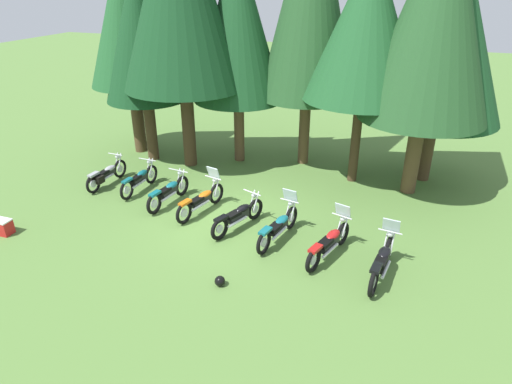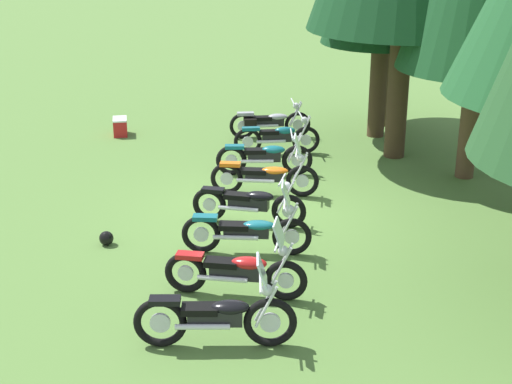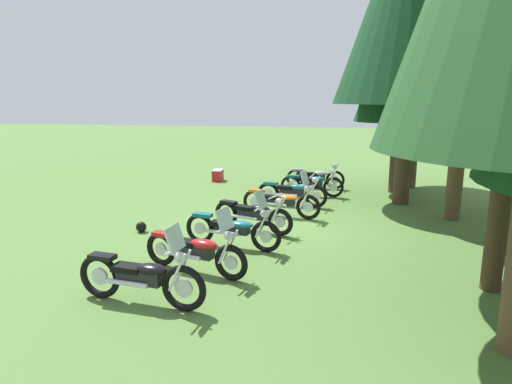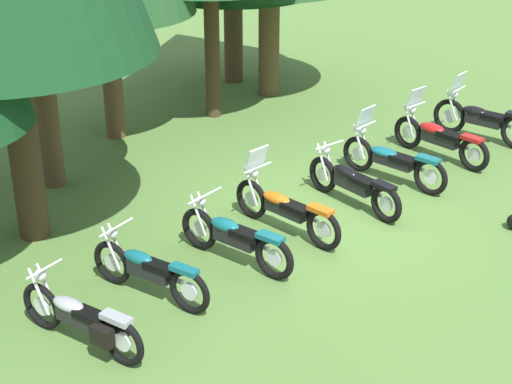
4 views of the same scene
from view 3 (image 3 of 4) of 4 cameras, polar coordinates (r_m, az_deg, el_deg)
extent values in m
plane|color=#547A38|center=(11.88, 1.60, -4.12)|extent=(80.00, 80.00, 0.00)
torus|color=black|center=(16.50, 10.21, 1.54)|extent=(0.13, 0.70, 0.69)
cylinder|color=silver|center=(16.50, 10.21, 1.54)|extent=(0.06, 0.27, 0.27)
torus|color=black|center=(16.63, 5.13, 1.77)|extent=(0.13, 0.70, 0.69)
cylinder|color=silver|center=(16.63, 5.13, 1.77)|extent=(0.06, 0.27, 0.27)
cube|color=black|center=(16.53, 7.67, 1.98)|extent=(0.23, 0.74, 0.21)
ellipsoid|color=#9EA0A8|center=(16.49, 8.39, 2.40)|extent=(0.27, 0.53, 0.17)
cube|color=black|center=(16.54, 6.98, 2.36)|extent=(0.25, 0.50, 0.10)
cube|color=#9EA0A8|center=(16.57, 5.43, 2.88)|extent=(0.20, 0.45, 0.08)
cylinder|color=silver|center=(16.52, 10.06, 2.61)|extent=(0.06, 0.34, 0.65)
cylinder|color=silver|center=(16.38, 10.03, 2.53)|extent=(0.06, 0.34, 0.65)
cylinder|color=silver|center=(16.40, 9.81, 3.75)|extent=(0.62, 0.07, 0.04)
sphere|color=silver|center=(16.42, 10.10, 3.32)|extent=(0.18, 0.18, 0.17)
cylinder|color=silver|center=(16.44, 7.06, 1.68)|extent=(0.12, 0.73, 0.08)
cube|color=black|center=(16.74, 5.89, 2.17)|extent=(0.16, 0.33, 0.26)
cube|color=black|center=(16.44, 5.76, 1.99)|extent=(0.16, 0.33, 0.26)
torus|color=black|center=(15.12, 9.98, 0.59)|extent=(0.13, 0.70, 0.70)
cylinder|color=silver|center=(15.12, 9.98, 0.59)|extent=(0.06, 0.27, 0.27)
torus|color=black|center=(15.25, 4.50, 0.84)|extent=(0.13, 0.70, 0.70)
cylinder|color=silver|center=(15.25, 4.50, 0.84)|extent=(0.06, 0.27, 0.27)
cube|color=black|center=(15.14, 7.24, 1.12)|extent=(0.21, 0.73, 0.24)
ellipsoid|color=#14606B|center=(15.10, 8.01, 1.64)|extent=(0.25, 0.52, 0.19)
cube|color=black|center=(15.14, 6.50, 1.60)|extent=(0.23, 0.49, 0.10)
cube|color=#14606B|center=(15.18, 4.82, 2.05)|extent=(0.19, 0.45, 0.08)
cylinder|color=silver|center=(15.13, 9.81, 1.76)|extent=(0.06, 0.34, 0.65)
cylinder|color=silver|center=(15.00, 9.78, 1.67)|extent=(0.06, 0.34, 0.65)
cylinder|color=silver|center=(15.01, 9.54, 2.99)|extent=(0.71, 0.07, 0.04)
sphere|color=silver|center=(15.03, 9.86, 2.53)|extent=(0.18, 0.18, 0.17)
cylinder|color=silver|center=(15.07, 6.58, 0.74)|extent=(0.11, 0.73, 0.08)
torus|color=black|center=(13.61, 7.76, -0.57)|extent=(0.21, 0.72, 0.71)
cylinder|color=silver|center=(13.61, 7.76, -0.57)|extent=(0.08, 0.27, 0.27)
torus|color=black|center=(13.94, 1.60, -0.17)|extent=(0.21, 0.72, 0.71)
cylinder|color=silver|center=(13.94, 1.60, -0.17)|extent=(0.08, 0.27, 0.27)
cube|color=black|center=(13.73, 4.65, 0.07)|extent=(0.31, 0.77, 0.24)
ellipsoid|color=#14606B|center=(13.66, 5.52, 0.62)|extent=(0.34, 0.56, 0.19)
cube|color=black|center=(13.75, 3.81, 0.60)|extent=(0.31, 0.53, 0.10)
cube|color=#14606B|center=(13.85, 1.93, 1.14)|extent=(0.25, 0.46, 0.08)
cylinder|color=silver|center=(13.64, 7.61, 0.73)|extent=(0.09, 0.34, 0.65)
cylinder|color=silver|center=(13.48, 7.49, 0.60)|extent=(0.09, 0.34, 0.65)
cylinder|color=silver|center=(13.51, 7.25, 2.09)|extent=(0.78, 0.14, 0.04)
sphere|color=silver|center=(13.52, 7.62, 1.57)|extent=(0.19, 0.19, 0.17)
cylinder|color=silver|center=(13.66, 3.84, -0.36)|extent=(0.18, 0.76, 0.08)
torus|color=black|center=(12.27, 6.77, -1.96)|extent=(0.27, 0.71, 0.71)
cylinder|color=silver|center=(12.27, 6.77, -1.96)|extent=(0.11, 0.27, 0.27)
torus|color=black|center=(12.82, -0.22, -1.26)|extent=(0.27, 0.71, 0.71)
cylinder|color=silver|center=(12.82, -0.22, -1.26)|extent=(0.11, 0.27, 0.27)
cube|color=black|center=(12.50, 3.21, -1.20)|extent=(0.39, 0.83, 0.21)
ellipsoid|color=#D16014|center=(12.40, 4.18, -0.73)|extent=(0.39, 0.62, 0.16)
cube|color=black|center=(12.56, 2.25, -0.68)|extent=(0.36, 0.58, 0.10)
cube|color=#D16014|center=(12.71, 0.11, 0.15)|extent=(0.29, 0.47, 0.08)
cylinder|color=silver|center=(12.29, 6.65, -0.50)|extent=(0.12, 0.34, 0.65)
cylinder|color=silver|center=(12.15, 6.43, -0.65)|extent=(0.12, 0.34, 0.65)
cylinder|color=silver|center=(12.17, 6.22, 1.00)|extent=(0.65, 0.19, 0.04)
sphere|color=silver|center=(12.17, 6.61, 0.42)|extent=(0.20, 0.20, 0.17)
cylinder|color=silver|center=(12.46, 2.22, -1.57)|extent=(0.26, 0.80, 0.08)
cube|color=silver|center=(12.14, 6.33, 1.83)|extent=(0.46, 0.25, 0.39)
torus|color=black|center=(10.79, 3.15, -3.92)|extent=(0.35, 0.68, 0.69)
cylinder|color=silver|center=(10.79, 3.15, -3.92)|extent=(0.14, 0.26, 0.26)
torus|color=black|center=(11.58, -3.88, -2.81)|extent=(0.35, 0.68, 0.69)
cylinder|color=silver|center=(11.58, -3.88, -2.81)|extent=(0.14, 0.26, 0.26)
cube|color=black|center=(11.13, -0.49, -2.81)|extent=(0.48, 0.82, 0.25)
ellipsoid|color=black|center=(10.99, 0.49, -2.20)|extent=(0.45, 0.62, 0.19)
cube|color=black|center=(11.21, -1.45, -2.06)|extent=(0.42, 0.58, 0.10)
cube|color=black|center=(11.46, -3.57, -1.34)|extent=(0.34, 0.48, 0.08)
cylinder|color=silver|center=(10.81, 3.09, -2.26)|extent=(0.16, 0.33, 0.65)
cylinder|color=silver|center=(10.67, 2.68, -2.45)|extent=(0.16, 0.33, 0.65)
cylinder|color=silver|center=(10.69, 2.53, -0.55)|extent=(0.65, 0.27, 0.04)
sphere|color=silver|center=(10.68, 2.95, -1.23)|extent=(0.22, 0.22, 0.17)
cylinder|color=silver|center=(11.13, -1.63, -3.29)|extent=(0.35, 0.77, 0.08)
torus|color=black|center=(9.65, 1.29, -5.78)|extent=(0.25, 0.72, 0.71)
cylinder|color=silver|center=(9.65, 1.29, -5.78)|extent=(0.10, 0.28, 0.27)
torus|color=black|center=(10.31, -7.27, -4.70)|extent=(0.25, 0.72, 0.71)
cylinder|color=silver|center=(10.31, -7.27, -4.70)|extent=(0.10, 0.28, 0.27)
cube|color=black|center=(9.92, -3.14, -4.75)|extent=(0.39, 0.84, 0.20)
ellipsoid|color=#14606B|center=(9.80, -1.95, -4.21)|extent=(0.40, 0.62, 0.16)
cube|color=black|center=(9.99, -4.32, -4.10)|extent=(0.38, 0.58, 0.10)
cube|color=#14606B|center=(10.18, -6.92, -2.97)|extent=(0.30, 0.47, 0.08)
cylinder|color=silver|center=(9.66, 1.15, -3.91)|extent=(0.11, 0.34, 0.65)
cylinder|color=silver|center=(9.50, 0.78, -4.18)|extent=(0.11, 0.34, 0.65)
cylinder|color=silver|center=(9.52, 0.52, -2.05)|extent=(0.60, 0.16, 0.04)
sphere|color=silver|center=(9.52, 1.02, -2.80)|extent=(0.20, 0.20, 0.17)
cylinder|color=silver|center=(9.89, -4.44, -5.24)|extent=(0.24, 0.81, 0.08)
cube|color=silver|center=(9.47, 0.64, -1.00)|extent=(0.46, 0.24, 0.39)
torus|color=black|center=(8.22, -3.25, -9.11)|extent=(0.32, 0.70, 0.69)
cylinder|color=silver|center=(8.22, -3.25, -9.11)|extent=(0.12, 0.26, 0.26)
torus|color=black|center=(9.11, -12.21, -7.21)|extent=(0.32, 0.70, 0.69)
cylinder|color=silver|center=(9.11, -12.21, -7.21)|extent=(0.12, 0.26, 0.26)
cube|color=black|center=(8.60, -7.99, -7.45)|extent=(0.46, 0.84, 0.25)
ellipsoid|color=#B21919|center=(8.43, -6.77, -6.73)|extent=(0.44, 0.63, 0.19)
cube|color=black|center=(8.69, -9.23, -6.44)|extent=(0.42, 0.59, 0.10)
cube|color=#B21919|center=(8.96, -11.90, -5.39)|extent=(0.33, 0.48, 0.08)
cylinder|color=silver|center=(8.22, -3.33, -6.91)|extent=(0.14, 0.33, 0.65)
cylinder|color=silver|center=(8.08, -3.96, -7.26)|extent=(0.14, 0.33, 0.65)
cylinder|color=silver|center=(8.08, -4.17, -4.73)|extent=(0.59, 0.21, 0.04)
sphere|color=silver|center=(8.07, -3.60, -5.64)|extent=(0.21, 0.21, 0.17)
cylinder|color=silver|center=(8.62, -9.52, -8.08)|extent=(0.31, 0.80, 0.08)
cube|color=silver|center=(8.02, -4.06, -3.52)|extent=(0.47, 0.28, 0.39)
torus|color=black|center=(7.18, -9.33, -12.21)|extent=(0.21, 0.78, 0.77)
cylinder|color=silver|center=(7.18, -9.33, -12.21)|extent=(0.09, 0.30, 0.29)
torus|color=black|center=(7.97, -19.56, -10.25)|extent=(0.21, 0.78, 0.77)
cylinder|color=silver|center=(7.97, -19.56, -10.25)|extent=(0.09, 0.30, 0.29)
cube|color=black|center=(7.50, -14.78, -10.48)|extent=(0.34, 0.80, 0.24)
ellipsoid|color=black|center=(7.34, -13.40, -9.71)|extent=(0.37, 0.58, 0.18)
cube|color=black|center=(7.57, -16.22, -9.42)|extent=(0.34, 0.55, 0.10)
cube|color=black|center=(7.80, -19.28, -7.91)|extent=(0.28, 0.47, 0.08)
cylinder|color=silver|center=(7.16, -9.52, -9.69)|extent=(0.09, 0.34, 0.65)
cylinder|color=silver|center=(7.01, -10.20, -10.19)|extent=(0.09, 0.34, 0.65)
cylinder|color=silver|center=(7.00, -10.54, -7.28)|extent=(0.61, 0.12, 0.04)
sphere|color=silver|center=(7.00, -9.84, -8.30)|extent=(0.19, 0.19, 0.17)
cylinder|color=silver|center=(7.51, -16.49, -11.26)|extent=(0.18, 0.78, 0.08)
cube|color=silver|center=(6.94, -10.45, -5.90)|extent=(0.46, 0.21, 0.39)
cylinder|color=#4C3823|center=(17.42, 19.43, 5.25)|extent=(0.51, 0.51, 2.89)
cone|color=#1E5128|center=(17.44, 20.39, 18.36)|extent=(3.30, 3.30, 5.09)
cylinder|color=#42301E|center=(16.35, 17.75, 4.28)|extent=(0.45, 0.45, 2.51)
cone|color=#143D1E|center=(16.31, 18.65, 17.71)|extent=(3.12, 3.12, 5.14)
cylinder|color=#42301E|center=(14.57, 18.57, 4.59)|extent=(0.51, 0.51, 3.14)
cylinder|color=brown|center=(13.20, 24.42, 2.06)|extent=(0.42, 0.42, 2.53)
cone|color=#194723|center=(13.21, 26.09, 20.10)|extent=(3.50, 3.50, 5.79)
cylinder|color=#42301E|center=(8.55, 29.02, -1.44)|extent=(0.34, 0.34, 3.08)
cube|color=red|center=(17.97, -4.97, 2.11)|extent=(0.58, 0.37, 0.43)
cube|color=silver|center=(17.93, -4.99, 2.85)|extent=(0.59, 0.38, 0.04)
sphere|color=black|center=(11.48, -14.64, -4.41)|extent=(0.27, 0.27, 0.27)
camera|label=1|loc=(14.69, -57.82, 21.21)|focal=31.32mm
camera|label=2|loc=(5.71, -125.79, 21.73)|focal=54.24mm
camera|label=4|loc=(24.19, -7.97, 19.68)|focal=57.55mm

